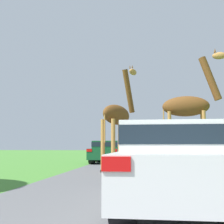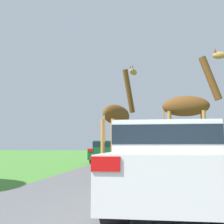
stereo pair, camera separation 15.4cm
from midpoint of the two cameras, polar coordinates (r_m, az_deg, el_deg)
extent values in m
cube|color=#5B5B5E|center=(29.68, 6.51, -9.00)|extent=(6.51, 120.00, 0.00)
cylinder|color=#B77F3D|center=(12.71, 1.25, -6.86)|extent=(0.17, 0.17, 2.17)
cylinder|color=#2D2319|center=(12.75, 1.27, -11.52)|extent=(0.22, 0.22, 0.10)
cylinder|color=#B77F3D|center=(12.43, 3.26, -6.85)|extent=(0.17, 0.17, 2.17)
cylinder|color=#2D2319|center=(12.48, 3.29, -11.61)|extent=(0.22, 0.22, 0.10)
cylinder|color=#B77F3D|center=(11.65, -2.25, -6.84)|extent=(0.17, 0.17, 2.17)
cylinder|color=#2D2319|center=(11.69, -2.28, -11.92)|extent=(0.22, 0.22, 0.10)
cylinder|color=#B77F3D|center=(11.35, -0.15, -6.84)|extent=(0.17, 0.17, 2.17)
cylinder|color=#2D2319|center=(11.39, -0.15, -12.06)|extent=(0.22, 0.22, 0.10)
ellipsoid|color=brown|center=(12.11, 0.58, -0.57)|extent=(1.40, 1.92, 0.86)
cylinder|color=brown|center=(13.13, 3.03, 4.26)|extent=(0.62, 0.88, 2.01)
ellipsoid|color=#B77F3D|center=(13.72, 3.95, 8.12)|extent=(0.47, 0.61, 0.30)
cylinder|color=#B77F3D|center=(11.34, -1.89, -3.16)|extent=(0.06, 0.06, 1.20)
cone|color=brown|center=(13.67, 3.33, 9.17)|extent=(0.07, 0.07, 0.16)
cone|color=brown|center=(13.61, 3.82, 9.25)|extent=(0.07, 0.07, 0.16)
cylinder|color=#B77F3D|center=(12.19, 17.68, -5.84)|extent=(0.14, 0.14, 2.47)
cylinder|color=#2D2319|center=(12.23, 17.90, -11.42)|extent=(0.19, 0.19, 0.09)
cylinder|color=#B77F3D|center=(11.54, 17.98, -5.78)|extent=(0.14, 0.14, 2.47)
cylinder|color=#2D2319|center=(11.59, 18.21, -11.67)|extent=(0.19, 0.19, 0.09)
cylinder|color=#B77F3D|center=(12.14, 11.38, -6.02)|extent=(0.14, 0.14, 2.47)
cylinder|color=#2D2319|center=(12.18, 11.52, -11.63)|extent=(0.19, 0.19, 0.09)
cylinder|color=#B77F3D|center=(11.49, 11.33, -5.98)|extent=(0.14, 0.14, 2.47)
cylinder|color=#2D2319|center=(11.53, 11.48, -11.90)|extent=(0.19, 0.19, 0.09)
ellipsoid|color=brown|center=(11.93, 14.38, 1.13)|extent=(1.97, 0.94, 0.84)
cylinder|color=brown|center=(12.22, 18.96, 6.47)|extent=(0.89, 0.38, 1.88)
ellipsoid|color=#B77F3D|center=(12.52, 20.64, 10.66)|extent=(0.58, 0.29, 0.30)
cylinder|color=#B77F3D|center=(11.86, 10.12, -2.23)|extent=(0.05, 0.05, 1.36)
cone|color=brown|center=(12.63, 19.78, 11.57)|extent=(0.07, 0.07, 0.16)
cone|color=brown|center=(12.50, 19.86, 11.76)|extent=(0.07, 0.07, 0.16)
cube|color=silver|center=(5.15, 10.60, -11.65)|extent=(1.78, 4.11, 0.67)
cube|color=silver|center=(5.14, 10.45, -5.18)|extent=(1.60, 1.85, 0.49)
cube|color=#19232D|center=(5.14, 10.44, -4.91)|extent=(1.62, 1.87, 0.29)
cube|color=red|center=(3.09, -0.62, -10.51)|extent=(0.32, 0.03, 0.16)
cylinder|color=black|center=(6.40, 3.31, -13.38)|extent=(0.36, 0.68, 0.68)
cylinder|color=black|center=(6.48, 16.34, -13.04)|extent=(0.36, 0.68, 0.68)
cylinder|color=black|center=(3.97, 1.20, -17.33)|extent=(0.36, 0.68, 0.68)
cube|color=#144C28|center=(18.41, -1.42, -8.44)|extent=(1.79, 4.00, 0.66)
cube|color=#144C28|center=(18.40, -1.41, -6.66)|extent=(1.61, 1.80, 0.48)
cube|color=#19232D|center=(18.40, -1.41, -6.59)|extent=(1.63, 1.82, 0.29)
cube|color=red|center=(16.55, -4.93, -7.77)|extent=(0.32, 0.03, 0.16)
cube|color=red|center=(16.32, 0.18, -7.80)|extent=(0.32, 0.03, 0.16)
cylinder|color=black|center=(19.71, -3.02, -9.16)|extent=(0.36, 0.62, 0.62)
cylinder|color=black|center=(19.52, 1.19, -9.19)|extent=(0.36, 0.62, 0.62)
cylinder|color=black|center=(17.35, -4.35, -9.44)|extent=(0.36, 0.62, 0.62)
cylinder|color=black|center=(17.14, 0.43, -9.49)|extent=(0.36, 0.62, 0.62)
cube|color=gray|center=(26.53, 11.77, -7.97)|extent=(1.75, 4.01, 0.59)
cube|color=gray|center=(26.53, 11.74, -6.88)|extent=(1.57, 1.80, 0.42)
cube|color=#19232D|center=(26.53, 11.74, -6.84)|extent=(1.59, 1.82, 0.25)
cube|color=red|center=(24.47, 10.50, -7.61)|extent=(0.31, 0.03, 0.14)
cube|color=red|center=(24.61, 13.86, -7.52)|extent=(0.31, 0.03, 0.14)
cylinder|color=black|center=(27.69, 10.10, -8.48)|extent=(0.35, 0.58, 0.58)
cylinder|color=black|center=(27.81, 13.01, -8.41)|extent=(0.35, 0.58, 0.58)
cylinder|color=black|center=(25.29, 10.43, -8.63)|extent=(0.35, 0.58, 0.58)
cylinder|color=black|center=(25.42, 13.62, -8.54)|extent=(0.35, 0.58, 0.58)
cube|color=navy|center=(18.19, 14.56, -8.32)|extent=(1.86, 3.99, 0.60)
cube|color=navy|center=(18.19, 14.50, -6.49)|extent=(1.68, 1.80, 0.57)
cube|color=#19232D|center=(18.19, 14.50, -6.40)|extent=(1.70, 1.81, 0.34)
cube|color=red|center=(16.11, 12.81, -7.81)|extent=(0.34, 0.03, 0.14)
cube|color=red|center=(16.34, 18.19, -7.63)|extent=(0.34, 0.03, 0.14)
cylinder|color=black|center=(19.31, 11.87, -9.06)|extent=(0.37, 0.63, 0.63)
cylinder|color=black|center=(19.50, 16.29, -8.91)|extent=(0.37, 0.63, 0.63)
cylinder|color=black|center=(16.93, 12.62, -9.35)|extent=(0.37, 0.63, 0.63)
cylinder|color=black|center=(17.14, 17.64, -9.16)|extent=(0.37, 0.63, 0.63)
camera|label=1|loc=(0.08, -90.36, 0.04)|focal=45.00mm
camera|label=2|loc=(0.08, 89.64, -0.04)|focal=45.00mm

